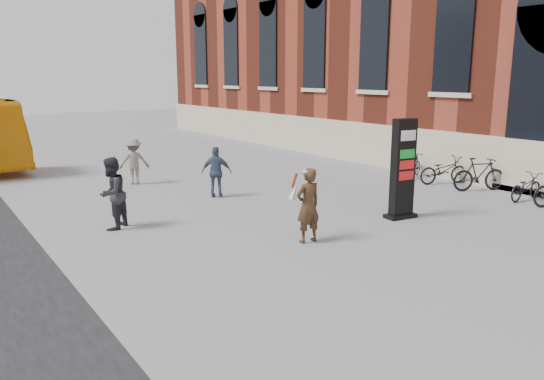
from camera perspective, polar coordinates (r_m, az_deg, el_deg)
ground at (r=11.90m, az=5.04°, el=-6.72°), size 100.00×100.00×0.00m
info_pylon at (r=14.81m, az=13.88°, el=2.19°), size 0.92×0.53×2.73m
woman at (r=12.38m, az=3.86°, el=-1.57°), size 0.67×0.61×1.77m
pedestrian_a at (r=14.02m, az=-16.86°, el=-0.36°), size 1.14×1.12×1.85m
pedestrian_b at (r=19.70m, az=-14.62°, el=3.00°), size 1.21×0.93×1.66m
pedestrian_c at (r=17.08m, az=-6.00°, el=1.93°), size 1.02×0.87×1.64m
bike_4 at (r=18.46m, az=25.64°, el=0.31°), size 1.64×0.60×0.85m
bike_5 at (r=19.30m, az=21.41°, el=1.59°), size 1.96×1.27×1.15m
bike_6 at (r=20.15m, az=17.97°, el=2.04°), size 2.01×1.24×1.00m
bike_7 at (r=21.01m, az=15.01°, el=2.55°), size 1.63×1.03×0.95m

